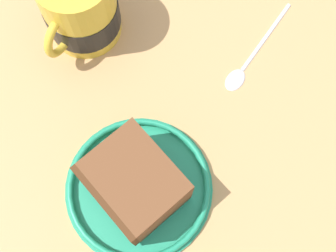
{
  "coord_description": "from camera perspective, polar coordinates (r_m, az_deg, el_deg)",
  "views": [
    {
      "loc": [
        -9.44,
        8.67,
        48.05
      ],
      "look_at": [
        -3.48,
        -4.25,
        3.0
      ],
      "focal_mm": 48.48,
      "sensor_mm": 36.0,
      "label": 1
    }
  ],
  "objects": [
    {
      "name": "ground_plane",
      "position": [
        0.51,
        -5.59,
        -4.0
      ],
      "size": [
        122.1,
        122.1,
        2.37
      ],
      "primitive_type": "cube",
      "color": "tan"
    },
    {
      "name": "small_plate",
      "position": [
        0.48,
        -3.71,
        -7.74
      ],
      "size": [
        15.65,
        15.65,
        1.41
      ],
      "color": "#1E8C66",
      "rests_on": "ground_plane"
    },
    {
      "name": "cake_slice",
      "position": [
        0.45,
        -4.25,
        -7.23
      ],
      "size": [
        11.11,
        10.44,
        6.62
      ],
      "color": "#472814",
      "rests_on": "small_plate"
    },
    {
      "name": "tea_mug",
      "position": [
        0.52,
        -11.04,
        14.42
      ],
      "size": [
        8.42,
        10.96,
        9.82
      ],
      "color": "gold",
      "rests_on": "ground_plane"
    },
    {
      "name": "teaspoon",
      "position": [
        0.54,
        9.89,
        7.79
      ],
      "size": [
        3.72,
        13.61,
        0.8
      ],
      "color": "silver",
      "rests_on": "ground_plane"
    }
  ]
}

